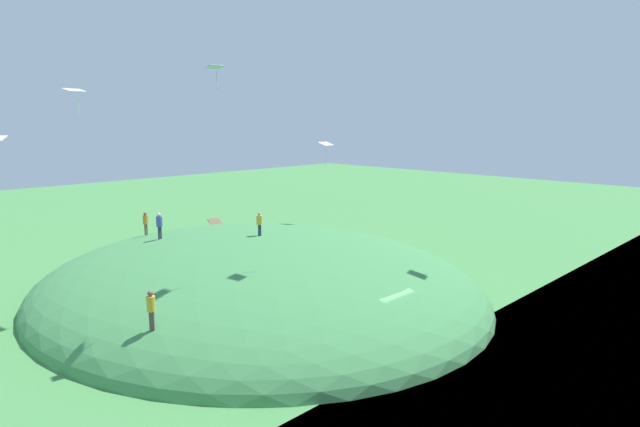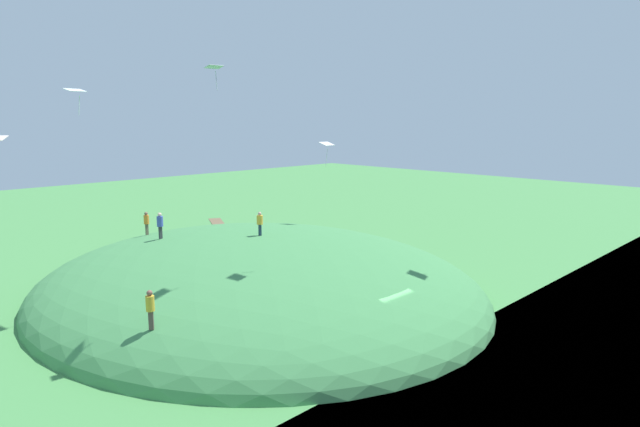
{
  "view_description": "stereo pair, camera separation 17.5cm",
  "coord_description": "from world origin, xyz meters",
  "px_view_note": "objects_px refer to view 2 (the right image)",
  "views": [
    {
      "loc": [
        -16.75,
        21.5,
        11.32
      ],
      "look_at": [
        5.15,
        -0.69,
        5.84
      ],
      "focal_mm": 30.22,
      "sensor_mm": 36.0,
      "label": 1
    },
    {
      "loc": [
        -16.88,
        21.37,
        11.32
      ],
      "look_at": [
        5.15,
        -0.69,
        5.84
      ],
      "focal_mm": 30.22,
      "sensor_mm": 36.0,
      "label": 2
    }
  ],
  "objects_px": {
    "kite_3": "(327,145)",
    "person_on_hilltop": "(160,222)",
    "person_with_child": "(146,220)",
    "kite_4": "(75,91)",
    "kite_2": "(214,68)",
    "mooring_post": "(399,352)",
    "person_walking_path": "(260,221)",
    "person_watching_kites": "(150,305)"
  },
  "relations": [
    {
      "from": "person_walking_path",
      "to": "kite_3",
      "type": "xyz_separation_m",
      "value": [
        2.27,
        -8.66,
        4.64
      ]
    },
    {
      "from": "person_watching_kites",
      "to": "kite_2",
      "type": "bearing_deg",
      "value": 44.04
    },
    {
      "from": "person_walking_path",
      "to": "person_with_child",
      "type": "bearing_deg",
      "value": -150.38
    },
    {
      "from": "kite_4",
      "to": "person_watching_kites",
      "type": "bearing_deg",
      "value": 170.4
    },
    {
      "from": "kite_2",
      "to": "kite_4",
      "type": "relative_size",
      "value": 0.73
    },
    {
      "from": "kite_3",
      "to": "kite_4",
      "type": "distance_m",
      "value": 18.39
    },
    {
      "from": "person_on_hilltop",
      "to": "kite_2",
      "type": "distance_m",
      "value": 14.83
    },
    {
      "from": "person_with_child",
      "to": "person_on_hilltop",
      "type": "distance_m",
      "value": 4.06
    },
    {
      "from": "person_walking_path",
      "to": "person_watching_kites",
      "type": "xyz_separation_m",
      "value": [
        -5.91,
        11.0,
        -1.52
      ]
    },
    {
      "from": "person_on_hilltop",
      "to": "person_with_child",
      "type": "bearing_deg",
      "value": 65.51
    },
    {
      "from": "person_walking_path",
      "to": "person_on_hilltop",
      "type": "xyz_separation_m",
      "value": [
        5.4,
        4.26,
        -0.25
      ]
    },
    {
      "from": "person_on_hilltop",
      "to": "kite_3",
      "type": "height_order",
      "value": "kite_3"
    },
    {
      "from": "person_with_child",
      "to": "kite_2",
      "type": "height_order",
      "value": "kite_2"
    },
    {
      "from": "person_with_child",
      "to": "kite_2",
      "type": "bearing_deg",
      "value": -111.06
    },
    {
      "from": "person_with_child",
      "to": "person_watching_kites",
      "type": "bearing_deg",
      "value": -123.59
    },
    {
      "from": "person_with_child",
      "to": "kite_4",
      "type": "relative_size",
      "value": 1.09
    },
    {
      "from": "person_walking_path",
      "to": "mooring_post",
      "type": "distance_m",
      "value": 14.03
    },
    {
      "from": "kite_3",
      "to": "kite_4",
      "type": "xyz_separation_m",
      "value": [
        3.62,
        17.66,
        3.62
      ]
    },
    {
      "from": "person_with_child",
      "to": "kite_4",
      "type": "bearing_deg",
      "value": -155.92
    },
    {
      "from": "person_on_hilltop",
      "to": "kite_2",
      "type": "height_order",
      "value": "kite_2"
    },
    {
      "from": "person_walking_path",
      "to": "kite_4",
      "type": "height_order",
      "value": "kite_4"
    },
    {
      "from": "person_watching_kites",
      "to": "kite_3",
      "type": "bearing_deg",
      "value": 65.94
    },
    {
      "from": "person_with_child",
      "to": "person_on_hilltop",
      "type": "bearing_deg",
      "value": -111.09
    },
    {
      "from": "mooring_post",
      "to": "person_walking_path",
      "type": "bearing_deg",
      "value": -9.82
    },
    {
      "from": "person_watching_kites",
      "to": "mooring_post",
      "type": "relative_size",
      "value": 1.91
    },
    {
      "from": "person_walking_path",
      "to": "person_watching_kites",
      "type": "relative_size",
      "value": 0.86
    },
    {
      "from": "kite_3",
      "to": "person_on_hilltop",
      "type": "bearing_deg",
      "value": 76.38
    },
    {
      "from": "person_watching_kites",
      "to": "person_walking_path",
      "type": "bearing_deg",
      "value": 71.58
    },
    {
      "from": "person_walking_path",
      "to": "person_with_child",
      "type": "height_order",
      "value": "person_walking_path"
    },
    {
      "from": "kite_3",
      "to": "person_with_child",
      "type": "bearing_deg",
      "value": 59.46
    },
    {
      "from": "kite_2",
      "to": "kite_4",
      "type": "distance_m",
      "value": 11.91
    },
    {
      "from": "kite_2",
      "to": "kite_3",
      "type": "distance_m",
      "value": 18.3
    },
    {
      "from": "person_with_child",
      "to": "person_watching_kites",
      "type": "relative_size",
      "value": 0.94
    },
    {
      "from": "kite_2",
      "to": "mooring_post",
      "type": "relative_size",
      "value": 1.2
    },
    {
      "from": "kite_2",
      "to": "kite_4",
      "type": "height_order",
      "value": "kite_2"
    },
    {
      "from": "kite_4",
      "to": "mooring_post",
      "type": "relative_size",
      "value": 1.65
    },
    {
      "from": "person_with_child",
      "to": "person_watching_kites",
      "type": "distance_m",
      "value": 17.08
    },
    {
      "from": "person_watching_kites",
      "to": "kite_4",
      "type": "height_order",
      "value": "kite_4"
    },
    {
      "from": "kite_2",
      "to": "person_walking_path",
      "type": "bearing_deg",
      "value": -50.73
    },
    {
      "from": "person_walking_path",
      "to": "kite_2",
      "type": "relative_size",
      "value": 1.37
    },
    {
      "from": "person_with_child",
      "to": "kite_3",
      "type": "bearing_deg",
      "value": -37.13
    },
    {
      "from": "person_walking_path",
      "to": "person_on_hilltop",
      "type": "relative_size",
      "value": 0.88
    }
  ]
}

